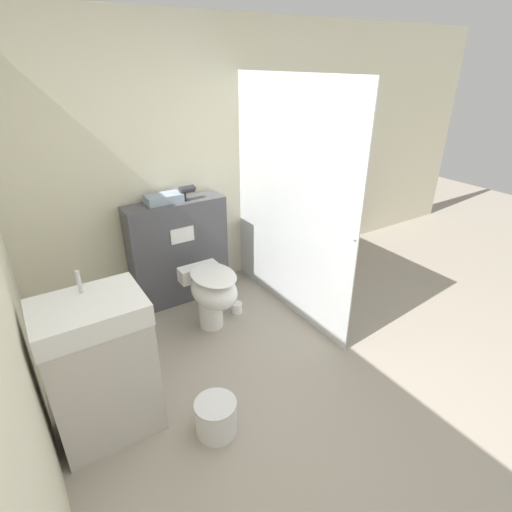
{
  "coord_description": "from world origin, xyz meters",
  "views": [
    {
      "loc": [
        -1.38,
        -1.2,
        2.13
      ],
      "look_at": [
        0.24,
        1.33,
        0.65
      ],
      "focal_mm": 28.0,
      "sensor_mm": 36.0,
      "label": 1
    }
  ],
  "objects_px": {
    "toilet": "(212,292)",
    "hair_drier": "(188,190)",
    "sink_vanity": "(101,368)",
    "waste_bin": "(216,417)"
  },
  "relations": [
    {
      "from": "toilet",
      "to": "hair_drier",
      "type": "relative_size",
      "value": 3.77
    },
    {
      "from": "toilet",
      "to": "sink_vanity",
      "type": "relative_size",
      "value": 0.56
    },
    {
      "from": "waste_bin",
      "to": "hair_drier",
      "type": "bearing_deg",
      "value": 69.57
    },
    {
      "from": "sink_vanity",
      "to": "hair_drier",
      "type": "bearing_deg",
      "value": 46.07
    },
    {
      "from": "sink_vanity",
      "to": "waste_bin",
      "type": "xyz_separation_m",
      "value": [
        0.55,
        -0.41,
        -0.35
      ]
    },
    {
      "from": "waste_bin",
      "to": "toilet",
      "type": "bearing_deg",
      "value": 63.82
    },
    {
      "from": "toilet",
      "to": "sink_vanity",
      "type": "distance_m",
      "value": 1.19
    },
    {
      "from": "sink_vanity",
      "to": "hair_drier",
      "type": "relative_size",
      "value": 6.71
    },
    {
      "from": "hair_drier",
      "to": "sink_vanity",
      "type": "bearing_deg",
      "value": -133.93
    },
    {
      "from": "toilet",
      "to": "sink_vanity",
      "type": "bearing_deg",
      "value": -150.55
    }
  ]
}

